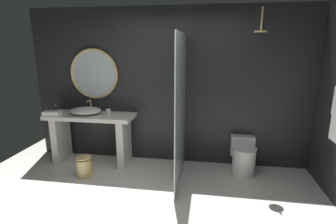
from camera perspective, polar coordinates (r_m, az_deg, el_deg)
name	(u,v)px	position (r m, az deg, el deg)	size (l,w,h in m)	color
back_wall_panel	(170,87)	(4.40, 0.33, 5.44)	(4.80, 0.10, 2.60)	#232326
vanity_counter	(91,131)	(4.64, -16.48, -4.12)	(1.49, 0.54, 0.86)	silver
vessel_sink	(86,111)	(4.60, -17.64, 0.28)	(0.53, 0.44, 0.21)	white
tumbler_cup	(108,112)	(4.40, -13.03, -0.03)	(0.08, 0.08, 0.11)	silver
soap_dispenser	(56,109)	(4.81, -23.49, 0.53)	(0.05, 0.05, 0.16)	#282D28
round_wall_mirror	(94,74)	(4.67, -15.99, 8.07)	(0.86, 0.04, 0.86)	tan
shower_glass_panel	(181,110)	(3.74, 2.78, 0.40)	(0.02, 1.27, 2.16)	silver
rain_shower_head	(261,29)	(3.99, 19.79, 16.86)	(0.18, 0.18, 0.34)	tan
toilet	(243,156)	(4.36, 16.22, -9.37)	(0.38, 0.55, 0.55)	white
waste_bin	(84,165)	(4.31, -17.96, -11.13)	(0.24, 0.24, 0.35)	tan
folded_hand_towel	(52,113)	(4.69, -24.10, -0.29)	(0.28, 0.15, 0.07)	white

